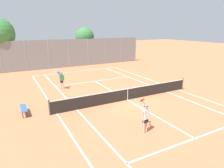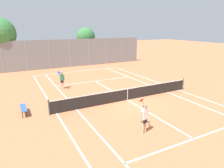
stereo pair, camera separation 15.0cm
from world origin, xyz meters
The scene contains 11 objects.
ground_plane centered at (0.00, 0.00, 0.00)m, with size 120.00×120.00×0.00m, color #C67047.
court_line_markings centered at (0.00, 0.00, 0.00)m, with size 11.10×23.90×0.01m.
tennis_net centered at (0.00, 0.00, 0.51)m, with size 12.00×0.10×1.07m.
player_near_side centered at (-1.91, -4.69, 0.93)m, with size 0.58×0.80×1.77m.
player_far_left centered at (-3.76, 5.30, 0.93)m, with size 0.74×0.72×1.77m.
loose_tennis_ball_0 centered at (-1.37, 4.83, 0.03)m, with size 0.07×0.07×0.07m, color #D1DB33.
loose_tennis_ball_1 centered at (-2.52, 9.28, 0.03)m, with size 0.07×0.07×0.07m, color #D1DB33.
courtside_bench centered at (-7.40, 0.96, 0.41)m, with size 0.36×1.50×0.47m.
back_fence centered at (0.00, 15.30, 1.95)m, with size 22.80×0.08×3.91m.
tree_behind_left centered at (-8.34, 16.88, 4.63)m, with size 3.96×3.96×6.71m.
tree_behind_right centered at (3.71, 19.01, 3.86)m, with size 3.02×3.02×5.47m.
Camera 2 is at (-7.90, -12.44, 5.50)m, focal length 32.00 mm.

